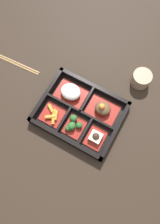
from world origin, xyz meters
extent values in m
plane|color=black|center=(0.00, 0.00, 0.00)|extent=(3.00, 3.00, 0.00)
cube|color=black|center=(0.00, 0.00, 0.01)|extent=(0.31, 0.25, 0.01)
cube|color=black|center=(0.00, -0.12, 0.02)|extent=(0.31, 0.01, 0.04)
cube|color=black|center=(0.00, 0.12, 0.02)|extent=(0.31, 0.01, 0.04)
cube|color=black|center=(-0.15, 0.00, 0.02)|extent=(0.01, 0.25, 0.04)
cube|color=black|center=(0.15, 0.00, 0.02)|extent=(0.01, 0.25, 0.04)
cube|color=black|center=(0.00, 0.00, 0.02)|extent=(0.28, 0.01, 0.04)
cube|color=black|center=(-0.04, -0.06, 0.02)|extent=(0.01, 0.10, 0.04)
cube|color=black|center=(0.05, -0.06, 0.02)|extent=(0.01, 0.10, 0.04)
cube|color=black|center=(0.00, 0.05, 0.02)|extent=(0.01, 0.11, 0.04)
cube|color=maroon|center=(-0.07, 0.05, 0.01)|extent=(0.12, 0.09, 0.01)
ellipsoid|color=silver|center=(-0.07, 0.05, 0.03)|extent=(0.08, 0.07, 0.04)
cube|color=maroon|center=(0.07, 0.05, 0.01)|extent=(0.12, 0.09, 0.01)
ellipsoid|color=brown|center=(0.07, 0.05, 0.03)|extent=(0.06, 0.05, 0.04)
sphere|color=orange|center=(0.06, 0.05, 0.05)|extent=(0.02, 0.02, 0.02)
cube|color=maroon|center=(-0.09, -0.06, 0.01)|extent=(0.08, 0.08, 0.01)
cylinder|color=orange|center=(-0.09, -0.07, 0.02)|extent=(0.04, 0.04, 0.01)
cylinder|color=orange|center=(-0.10, -0.04, 0.02)|extent=(0.04, 0.03, 0.01)
cylinder|color=orange|center=(-0.07, -0.05, 0.02)|extent=(0.03, 0.04, 0.01)
cylinder|color=orange|center=(-0.07, -0.07, 0.02)|extent=(0.03, 0.04, 0.01)
cylinder|color=orange|center=(-0.08, -0.05, 0.02)|extent=(0.02, 0.04, 0.01)
cube|color=maroon|center=(0.01, -0.06, 0.01)|extent=(0.07, 0.08, 0.01)
sphere|color=#265B28|center=(-0.01, -0.08, 0.03)|extent=(0.02, 0.02, 0.02)
sphere|color=#265B28|center=(-0.01, -0.03, 0.03)|extent=(0.03, 0.03, 0.03)
sphere|color=#265B28|center=(0.00, -0.06, 0.03)|extent=(0.02, 0.02, 0.02)
sphere|color=#265B28|center=(0.02, -0.05, 0.03)|extent=(0.02, 0.02, 0.02)
sphere|color=#265B28|center=(0.00, -0.07, 0.03)|extent=(0.03, 0.03, 0.03)
cube|color=maroon|center=(0.10, -0.06, 0.01)|extent=(0.07, 0.08, 0.01)
cube|color=beige|center=(0.10, -0.06, 0.03)|extent=(0.04, 0.04, 0.02)
ellipsoid|color=black|center=(0.10, -0.06, 0.04)|extent=(0.03, 0.02, 0.01)
cylinder|color=gray|center=(0.14, 0.24, 0.03)|extent=(0.07, 0.07, 0.05)
cylinder|color=#597A38|center=(0.14, 0.24, 0.05)|extent=(0.06, 0.06, 0.01)
cylinder|color=#A87F51|center=(-0.34, 0.07, 0.00)|extent=(0.21, 0.02, 0.01)
cylinder|color=#A87F51|center=(-0.33, 0.06, 0.00)|extent=(0.21, 0.02, 0.01)
camera|label=1|loc=(0.12, -0.22, 0.80)|focal=35.00mm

